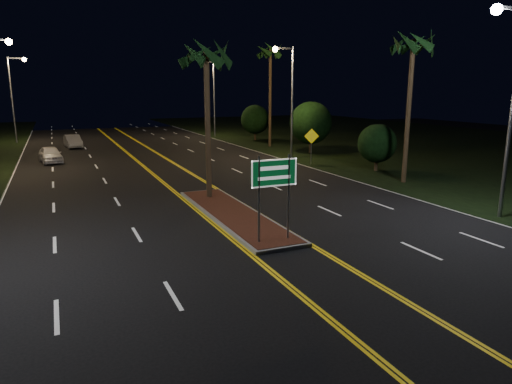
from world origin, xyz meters
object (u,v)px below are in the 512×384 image
shrub_near (377,144)px  warning_sign (311,141)px  median_island (233,214)px  car_near (50,153)px  palm_right_far (270,53)px  palm_right_near (413,44)px  shrub_far (255,119)px  streetlight_left_far (15,89)px  highway_sign (274,181)px  streetlight_right_far (211,89)px  shrub_mid (311,123)px  streetlight_right_mid (288,89)px  palm_median (206,55)px  car_far (73,140)px  streetlight_right_near (509,89)px

shrub_near → warning_sign: 5.18m
median_island → car_near: size_ratio=2.30×
car_near → palm_right_far: bearing=-0.5°
palm_right_near → shrub_far: 26.69m
streetlight_left_far → palm_right_far: (23.41, -14.00, 3.49)m
highway_sign → streetlight_right_far: bearing=74.9°
palm_right_near → shrub_near: palm_right_near is taller
shrub_near → shrub_mid: size_ratio=0.71×
streetlight_right_mid → palm_median: streetlight_right_mid is taller
palm_right_far → car_far: bearing=159.2°
streetlight_right_far → shrub_near: size_ratio=2.73×
streetlight_right_far → shrub_near: bearing=-84.1°
streetlight_right_near → median_island: bearing=154.8°
palm_median → warning_sign: (10.80, 7.91, -5.47)m
shrub_far → car_far: bearing=177.1°
shrub_near → warning_sign: bearing=121.5°
median_island → streetlight_right_mid: (10.61, 15.00, 5.57)m
streetlight_right_near → shrub_mid: streetlight_right_near is taller
highway_sign → streetlight_right_near: (10.61, -0.80, 3.25)m
streetlight_left_far → palm_right_far: palm_right_far is taller
streetlight_right_far → palm_median: size_ratio=1.08×
palm_median → car_far: (-5.55, 26.46, -6.54)m
shrub_mid → shrub_far: 12.01m
palm_median → warning_sign: palm_median is taller
streetlight_right_far → warning_sign: (0.19, -23.59, -3.85)m
shrub_near → car_far: 29.86m
palm_right_near → warning_sign: size_ratio=3.39×
palm_right_far → shrub_mid: (1.20, -6.00, -6.42)m
streetlight_left_far → car_far: bearing=-54.3°
streetlight_right_near → shrub_mid: (3.39, 22.00, -2.93)m
palm_right_far → warning_sign: palm_right_far is taller
palm_right_near → shrub_far: bearing=87.1°
highway_sign → car_far: bearing=99.2°
car_near → car_far: 9.71m
highway_sign → streetlight_left_far: streetlight_left_far is taller
streetlight_left_far → warning_sign: 33.59m
shrub_far → warning_sign: shrub_far is taller
streetlight_right_near → palm_right_far: bearing=85.5°
median_island → streetlight_right_far: bearing=73.1°
median_island → streetlight_right_near: bearing=-25.2°
median_island → streetlight_right_near: streetlight_right_near is taller
highway_sign → car_near: (-7.58, 24.68, -1.66)m
palm_right_far → palm_right_near: bearing=-90.9°
streetlight_right_mid → warning_sign: 5.27m
shrub_mid → car_far: bearing=146.5°
car_near → warning_sign: (18.38, -9.06, 1.06)m
palm_right_far → car_far: 21.36m
streetlight_right_near → streetlight_right_far: bearing=90.0°
palm_right_near → streetlight_right_far: bearing=93.4°
palm_right_near → shrub_near: (1.00, 4.00, -6.27)m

